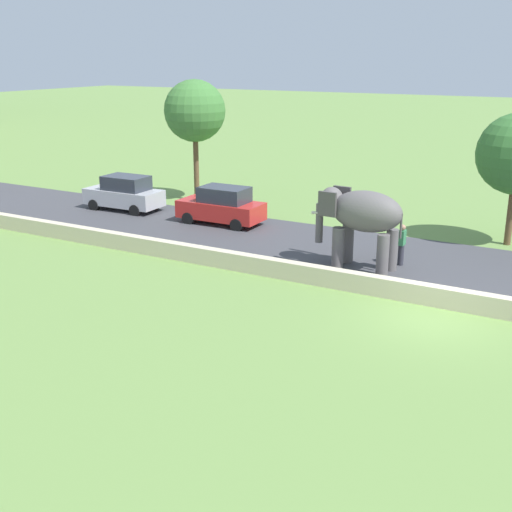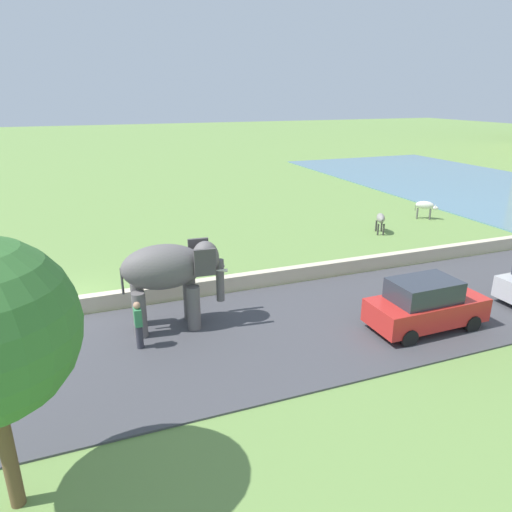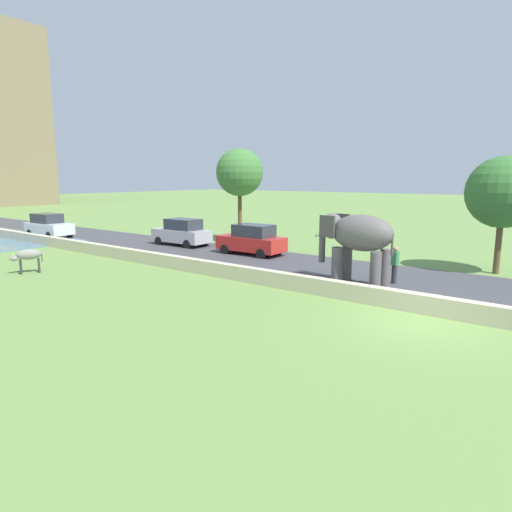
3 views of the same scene
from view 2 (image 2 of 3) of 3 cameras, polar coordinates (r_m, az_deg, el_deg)
ground_plane at (r=19.37m, az=-22.72°, el=-5.36°), size 220.00×220.00×0.00m
barrier_wall at (r=24.71m, az=23.34°, el=0.59°), size 0.40×110.00×0.65m
lake at (r=45.70m, az=24.15°, el=8.14°), size 36.00×18.00×0.08m
elephant at (r=15.58m, az=-10.45°, el=-1.92°), size 1.59×3.51×2.99m
person_beside_elephant at (r=14.91m, az=-14.20°, el=-8.13°), size 0.36×0.22×1.63m
car_red at (r=16.67m, az=20.03°, el=-5.61°), size 1.84×4.02×1.80m
cow_white at (r=31.51m, az=20.04°, el=5.77°), size 1.13×1.29×1.15m
cow_grey at (r=27.48m, az=15.00°, el=4.42°), size 1.39×0.93×1.15m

